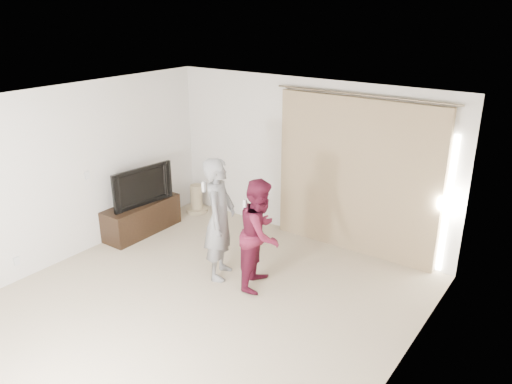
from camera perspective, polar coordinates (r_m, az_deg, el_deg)
floor at (r=6.59m, az=-6.99°, el=-13.09°), size 5.50×5.50×0.00m
wall_back at (r=8.07m, az=5.77°, el=3.68°), size 5.00×0.04×2.60m
wall_left at (r=7.80m, az=-21.22°, el=1.73°), size 0.04×5.50×2.60m
ceiling at (r=5.59m, az=-8.15°, el=9.66°), size 5.00×5.50×0.01m
curtain at (r=7.65m, az=11.42°, el=1.65°), size 2.80×0.11×2.46m
tv_console at (r=8.66m, az=-12.91°, el=-2.85°), size 0.48×1.38×0.53m
tv at (r=8.44m, az=-13.22°, el=0.81°), size 0.29×1.13×0.65m
scratching_post at (r=9.33m, az=-6.81°, el=-1.03°), size 0.40×0.40×0.53m
person_man at (r=6.89m, az=-4.18°, el=-3.10°), size 0.64×0.75×1.75m
person_woman at (r=6.70m, az=0.52°, el=-4.78°), size 0.77×0.88×1.54m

